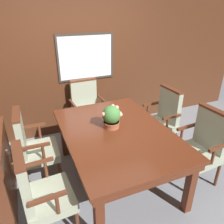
% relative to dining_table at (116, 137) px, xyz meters
% --- Properties ---
extents(ground_plane, '(14.00, 14.00, 0.00)m').
position_rel_dining_table_xyz_m(ground_plane, '(-0.01, -0.07, -0.68)').
color(ground_plane, gray).
extents(wall_back, '(7.20, 0.08, 2.45)m').
position_rel_dining_table_xyz_m(wall_back, '(-0.01, 1.59, 0.55)').
color(wall_back, '#4C2816').
rests_on(wall_back, ground_plane).
extents(dining_table, '(1.30, 1.87, 0.77)m').
position_rel_dining_table_xyz_m(dining_table, '(0.00, 0.00, 0.00)').
color(dining_table, '#562614').
rests_on(dining_table, ground_plane).
extents(chair_head_far, '(0.59, 0.50, 1.05)m').
position_rel_dining_table_xyz_m(chair_head_far, '(-0.02, 1.31, -0.12)').
color(chair_head_far, '#562B19').
rests_on(chair_head_far, ground_plane).
extents(chair_left_far, '(0.49, 0.58, 1.05)m').
position_rel_dining_table_xyz_m(chair_left_far, '(-1.03, 0.42, -0.12)').
color(chair_left_far, '#562B19').
rests_on(chair_left_far, ground_plane).
extents(chair_right_far, '(0.50, 0.58, 1.05)m').
position_rel_dining_table_xyz_m(chair_right_far, '(1.02, 0.42, -0.12)').
color(chair_right_far, '#562B19').
rests_on(chair_right_far, ground_plane).
extents(chair_left_near, '(0.51, 0.59, 1.05)m').
position_rel_dining_table_xyz_m(chair_left_near, '(-1.03, -0.45, -0.12)').
color(chair_left_near, '#562B19').
rests_on(chair_left_near, ground_plane).
extents(chair_right_near, '(0.51, 0.59, 1.05)m').
position_rel_dining_table_xyz_m(chair_right_near, '(1.04, -0.44, -0.12)').
color(chair_right_near, '#562B19').
rests_on(chair_right_near, ground_plane).
extents(potted_plant, '(0.27, 0.25, 0.31)m').
position_rel_dining_table_xyz_m(potted_plant, '(-0.02, 0.11, 0.24)').
color(potted_plant, '#9E5638').
rests_on(potted_plant, dining_table).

